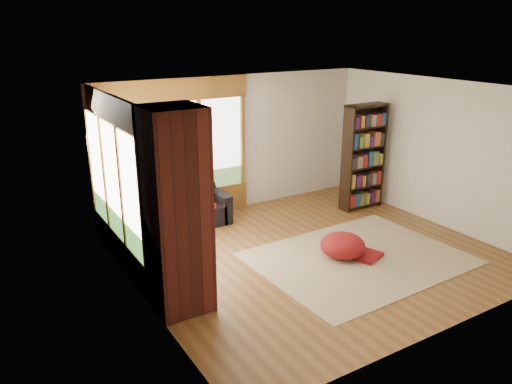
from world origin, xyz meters
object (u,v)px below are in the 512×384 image
area_rug (358,258)px  dog_tan (170,193)px  dog_brindle (160,212)px  brick_chimney (176,212)px  sectional_sofa (156,226)px  pouf (343,245)px  bookshelf (364,157)px

area_rug → dog_tan: bearing=133.2°
dog_brindle → brick_chimney: bearing=159.2°
sectional_sofa → area_rug: (2.47, -2.22, -0.30)m
sectional_sofa → dog_brindle: bearing=-105.5°
sectional_sofa → brick_chimney: bearing=-105.8°
sectional_sofa → pouf: sectional_sofa is taller
pouf → bookshelf: bearing=40.7°
dog_tan → area_rug: bearing=-80.9°
area_rug → dog_brindle: dog_brindle is taller
area_rug → bookshelf: 2.59m
area_rug → pouf: (-0.17, 0.19, 0.20)m
brick_chimney → bookshelf: 4.81m
area_rug → pouf: bearing=131.9°
area_rug → pouf: size_ratio=4.48×
brick_chimney → dog_tan: bearing=70.6°
area_rug → dog_brindle: size_ratio=3.76×
sectional_sofa → pouf: size_ratio=3.11×
dog_brindle → sectional_sofa: bearing=-20.4°
bookshelf → pouf: size_ratio=2.92×
area_rug → dog_tan: dog_tan is taller
sectional_sofa → dog_tan: bearing=13.0°
brick_chimney → bookshelf: brick_chimney is taller
brick_chimney → area_rug: (2.91, -0.17, -1.29)m
dog_tan → sectional_sofa: bearing=162.4°
brick_chimney → sectional_sofa: 2.32m
brick_chimney → pouf: bearing=0.4°
pouf → dog_brindle: size_ratio=0.84×
brick_chimney → pouf: brick_chimney is taller
area_rug → dog_brindle: bearing=146.9°
sectional_sofa → pouf: 3.06m
brick_chimney → dog_tan: size_ratio=2.51×
sectional_sofa → dog_brindle: dog_brindle is taller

